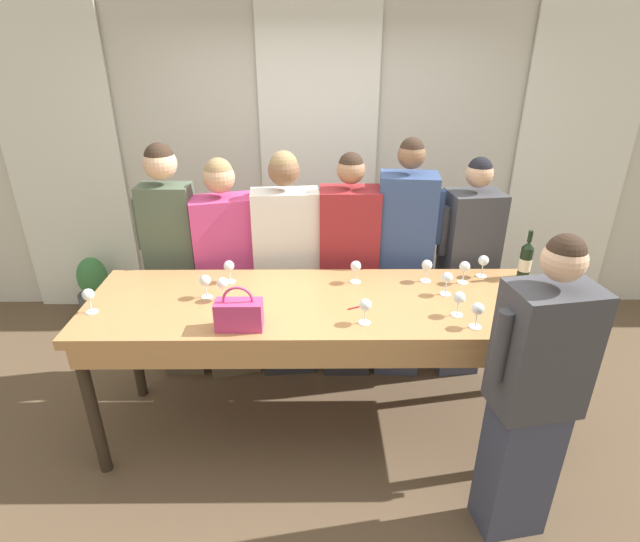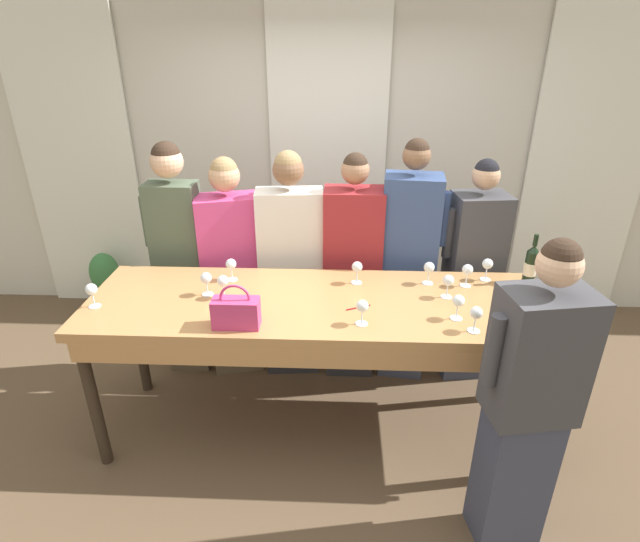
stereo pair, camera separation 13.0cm
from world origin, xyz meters
The scene contains 29 objects.
ground_plane centered at (0.00, 0.00, 0.00)m, with size 18.00×18.00×0.00m, color brown.
wall_back centered at (0.00, 1.78, 1.40)m, with size 12.00×0.06×2.80m.
curtain_panel_left centered at (-2.20, 1.71, 1.34)m, with size 0.99×0.03×2.69m.
curtain_panel_center centered at (0.00, 1.71, 1.34)m, with size 0.99×0.03×2.69m.
curtain_panel_right centered at (2.20, 1.71, 1.34)m, with size 0.99×0.03×2.69m.
tasting_bar centered at (0.00, -0.02, 0.88)m, with size 2.74×0.85×0.97m.
wine_bottle centered at (1.31, 0.29, 1.09)m, with size 0.08×0.08×0.32m.
handbag centered at (-0.43, -0.30, 1.05)m, with size 0.25×0.11×0.25m.
wine_glass_front_left centered at (-0.67, 0.04, 1.07)m, with size 0.07×0.07×0.15m.
wine_glass_front_mid centered at (0.67, 0.25, 1.07)m, with size 0.07×0.07×0.15m.
wine_glass_front_right centered at (0.75, 0.07, 1.07)m, with size 0.07×0.07×0.15m.
wine_glass_center_left centered at (1.05, 0.31, 1.07)m, with size 0.07×0.07×0.15m.
wine_glass_center_mid centered at (-0.57, 0.25, 1.07)m, with size 0.07×0.07×0.15m.
wine_glass_center_right centered at (0.90, 0.22, 1.07)m, with size 0.07×0.07×0.15m.
wine_glass_back_left centered at (0.83, -0.30, 1.07)m, with size 0.07×0.07×0.15m.
wine_glass_back_mid centered at (0.24, -0.26, 1.07)m, with size 0.07×0.07×0.15m.
wine_glass_back_right centered at (-1.29, -0.13, 1.07)m, with size 0.07×0.07×0.15m.
wine_glass_near_host centered at (0.22, 0.24, 1.07)m, with size 0.07×0.07×0.15m.
wine_glass_by_bottle centered at (-0.57, 0.01, 1.07)m, with size 0.07×0.07×0.15m.
wine_glass_by_handbag centered at (0.76, -0.18, 1.07)m, with size 0.07×0.07×0.15m.
pen centered at (0.23, -0.08, 0.97)m, with size 0.14×0.07×0.01m.
guest_olive_jacket centered at (-1.04, 0.66, 0.94)m, with size 0.46×0.22×1.76m.
guest_pink_top centered at (-0.66, 0.66, 0.85)m, with size 0.55×0.35×1.66m.
guest_cream_sweater centered at (-0.23, 0.66, 0.88)m, with size 0.57×0.26×1.71m.
guest_striped_shirt centered at (0.21, 0.66, 0.86)m, with size 0.52×0.27×1.70m.
guest_navy_coat centered at (0.60, 0.66, 0.91)m, with size 0.50×0.31×1.79m.
guest_beige_cap centered at (1.06, 0.66, 0.84)m, with size 0.48×0.32×1.66m.
host_pouring centered at (0.99, -0.72, 0.84)m, with size 0.50×0.32×1.66m.
potted_plant centered at (-2.04, 1.46, 0.27)m, with size 0.32×0.32×0.59m.
Camera 1 is at (-0.02, -2.58, 2.39)m, focal length 28.00 mm.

